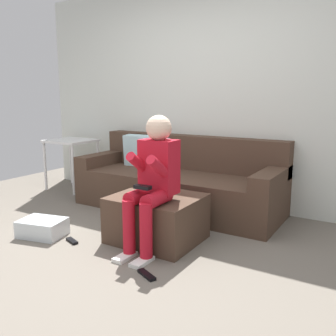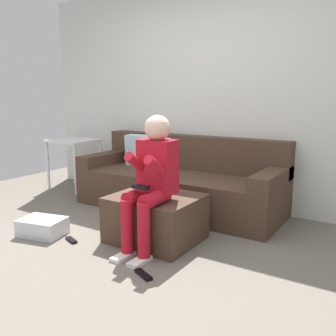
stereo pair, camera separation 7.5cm
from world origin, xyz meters
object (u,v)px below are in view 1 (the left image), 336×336
remote_near_ottoman (147,275)px  remote_by_storage_bin (72,241)px  side_table (71,147)px  couch_sectional (178,182)px  person_seated (153,176)px  ottoman (157,218)px  storage_bin (42,228)px

remote_near_ottoman → remote_by_storage_bin: (-0.93, 0.18, 0.00)m
side_table → remote_near_ottoman: size_ratio=3.71×
couch_sectional → side_table: 1.73m
person_seated → remote_near_ottoman: size_ratio=6.05×
ottoman → remote_by_storage_bin: ottoman is taller
side_table → couch_sectional: bearing=-0.3°
couch_sectional → remote_by_storage_bin: 1.45m
remote_by_storage_bin → storage_bin: bearing=-154.5°
ottoman → person_seated: size_ratio=0.66×
remote_by_storage_bin → couch_sectional: bearing=98.2°
storage_bin → remote_near_ottoman: bearing=-6.4°
storage_bin → remote_by_storage_bin: bearing=5.4°
couch_sectional → remote_near_ottoman: 1.71m
side_table → storage_bin: bearing=-53.2°
side_table → remote_near_ottoman: (2.34, -1.57, -0.57)m
couch_sectional → remote_near_ottoman: couch_sectional is taller
storage_bin → side_table: size_ratio=0.58×
person_seated → side_table: size_ratio=1.63×
ottoman → storage_bin: ottoman is taller
remote_by_storage_bin → person_seated: bearing=41.1°
couch_sectional → person_seated: size_ratio=2.08×
remote_near_ottoman → storage_bin: bearing=-161.6°
ottoman → person_seated: (0.08, -0.17, 0.43)m
remote_near_ottoman → remote_by_storage_bin: 0.94m
side_table → remote_near_ottoman: 2.88m
person_seated → couch_sectional: bearing=109.9°
storage_bin → couch_sectional: bearing=65.9°
couch_sectional → person_seated: (0.40, -1.12, 0.33)m
couch_sectional → remote_near_ottoman: size_ratio=12.57×
person_seated → storage_bin: (-1.04, -0.30, -0.56)m
ottoman → remote_by_storage_bin: bearing=-144.7°
side_table → remote_near_ottoman: side_table is taller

